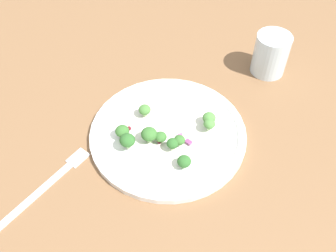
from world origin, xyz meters
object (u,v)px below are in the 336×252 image
(broccoli_floret_0, at_px, (209,124))
(fork, at_px, (50,182))
(water_glass, at_px, (271,54))
(plate, at_px, (168,133))
(broccoli_floret_2, at_px, (127,141))
(broccoli_floret_1, at_px, (145,110))

(broccoli_floret_0, distance_m, fork, 0.29)
(broccoli_floret_0, xyz_separation_m, water_glass, (-0.20, 0.11, 0.01))
(plate, distance_m, broccoli_floret_2, 0.08)
(broccoli_floret_0, relative_size, fork, 0.12)
(broccoli_floret_0, distance_m, broccoli_floret_1, 0.12)
(broccoli_floret_1, distance_m, broccoli_floret_2, 0.08)
(fork, xyz_separation_m, water_glass, (-0.33, 0.37, 0.04))
(broccoli_floret_0, height_order, water_glass, water_glass)
(water_glass, bearing_deg, broccoli_floret_0, -30.20)
(broccoli_floret_0, xyz_separation_m, fork, (0.13, -0.25, -0.03))
(plate, distance_m, broccoli_floret_1, 0.06)
(plate, relative_size, broccoli_floret_0, 13.47)
(fork, bearing_deg, water_glass, 131.91)
(plate, distance_m, fork, 0.22)
(broccoli_floret_1, xyz_separation_m, fork, (0.16, -0.13, -0.03))
(broccoli_floret_1, relative_size, fork, 0.13)
(broccoli_floret_0, distance_m, water_glass, 0.23)
(plate, relative_size, broccoli_floret_2, 10.39)
(plate, xyz_separation_m, water_glass, (-0.20, 0.19, 0.03))
(broccoli_floret_0, relative_size, broccoli_floret_2, 0.77)
(broccoli_floret_0, height_order, fork, broccoli_floret_0)
(plate, xyz_separation_m, broccoli_floret_1, (-0.03, -0.05, 0.02))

